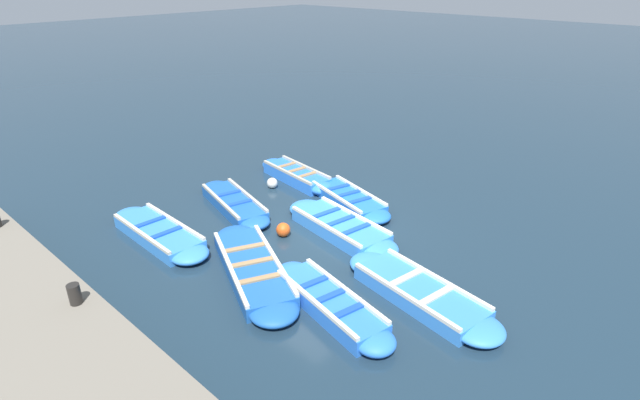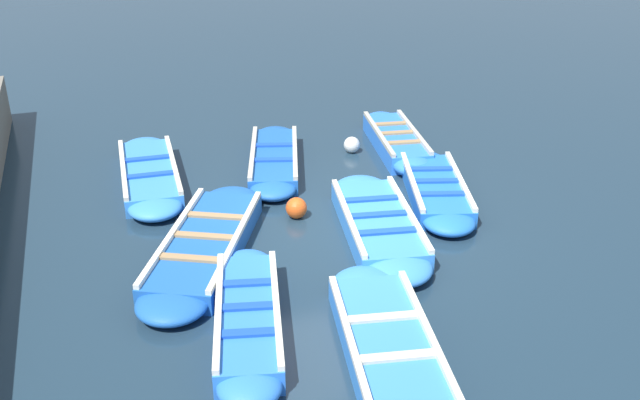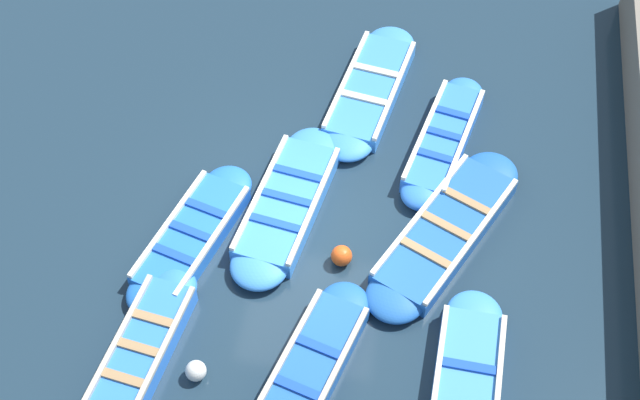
{
  "view_description": "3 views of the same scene",
  "coord_description": "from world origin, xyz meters",
  "px_view_note": "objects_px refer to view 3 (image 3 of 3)",
  "views": [
    {
      "loc": [
        -7.74,
        -7.37,
        5.91
      ],
      "look_at": [
        0.7,
        0.45,
        0.54
      ],
      "focal_mm": 28.0,
      "sensor_mm": 36.0,
      "label": 1
    },
    {
      "loc": [
        -3.42,
        -9.9,
        5.53
      ],
      "look_at": [
        -0.17,
        0.49,
        0.26
      ],
      "focal_mm": 42.0,
      "sensor_mm": 36.0,
      "label": 2
    },
    {
      "loc": [
        -1.6,
        8.56,
        11.91
      ],
      "look_at": [
        -0.04,
        -0.53,
        0.23
      ],
      "focal_mm": 50.0,
      "sensor_mm": 36.0,
      "label": 3
    }
  ],
  "objects_px": {
    "boat_bow_out": "(141,353)",
    "boat_alongside": "(192,237)",
    "buoy_orange_near": "(342,256)",
    "buoy_yellow_far": "(196,371)",
    "boat_tucked": "(445,232)",
    "boat_centre": "(287,204)",
    "boat_broadside": "(370,90)",
    "boat_outer_right": "(443,140)",
    "boat_drifting": "(308,372)",
    "boat_outer_left": "(465,395)"
  },
  "relations": [
    {
      "from": "boat_outer_right",
      "to": "boat_centre",
      "type": "relative_size",
      "value": 0.92
    },
    {
      "from": "boat_centre",
      "to": "boat_outer_left",
      "type": "bearing_deg",
      "value": 136.84
    },
    {
      "from": "boat_centre",
      "to": "buoy_orange_near",
      "type": "relative_size",
      "value": 10.69
    },
    {
      "from": "boat_outer_right",
      "to": "boat_centre",
      "type": "bearing_deg",
      "value": 37.2
    },
    {
      "from": "buoy_yellow_far",
      "to": "boat_outer_left",
      "type": "bearing_deg",
      "value": -175.87
    },
    {
      "from": "boat_outer_right",
      "to": "boat_alongside",
      "type": "height_order",
      "value": "boat_outer_right"
    },
    {
      "from": "boat_outer_left",
      "to": "boat_alongside",
      "type": "xyz_separation_m",
      "value": [
        4.59,
        -2.06,
        -0.0
      ]
    },
    {
      "from": "boat_outer_right",
      "to": "boat_drifting",
      "type": "bearing_deg",
      "value": 72.19
    },
    {
      "from": "buoy_yellow_far",
      "to": "boat_drifting",
      "type": "bearing_deg",
      "value": -170.82
    },
    {
      "from": "buoy_orange_near",
      "to": "boat_outer_right",
      "type": "bearing_deg",
      "value": -116.88
    },
    {
      "from": "boat_tucked",
      "to": "boat_centre",
      "type": "height_order",
      "value": "boat_centre"
    },
    {
      "from": "boat_outer_left",
      "to": "boat_centre",
      "type": "distance_m",
      "value": 4.36
    },
    {
      "from": "boat_bow_out",
      "to": "boat_alongside",
      "type": "bearing_deg",
      "value": -94.97
    },
    {
      "from": "boat_outer_right",
      "to": "boat_outer_left",
      "type": "relative_size",
      "value": 0.94
    },
    {
      "from": "boat_drifting",
      "to": "buoy_orange_near",
      "type": "distance_m",
      "value": 2.11
    },
    {
      "from": "boat_broadside",
      "to": "buoy_yellow_far",
      "type": "height_order",
      "value": "boat_broadside"
    },
    {
      "from": "buoy_orange_near",
      "to": "buoy_yellow_far",
      "type": "xyz_separation_m",
      "value": [
        1.79,
        2.37,
        -0.02
      ]
    },
    {
      "from": "boat_drifting",
      "to": "buoy_orange_near",
      "type": "xyz_separation_m",
      "value": [
        -0.16,
        -2.1,
        0.03
      ]
    },
    {
      "from": "boat_outer_left",
      "to": "boat_alongside",
      "type": "relative_size",
      "value": 1.07
    },
    {
      "from": "boat_bow_out",
      "to": "boat_drifting",
      "type": "bearing_deg",
      "value": -176.98
    },
    {
      "from": "buoy_orange_near",
      "to": "boat_centre",
      "type": "bearing_deg",
      "value": -40.32
    },
    {
      "from": "boat_outer_right",
      "to": "boat_outer_left",
      "type": "xyz_separation_m",
      "value": [
        -0.72,
        4.85,
        -0.01
      ]
    },
    {
      "from": "boat_outer_left",
      "to": "boat_tucked",
      "type": "distance_m",
      "value": 2.9
    },
    {
      "from": "boat_outer_right",
      "to": "boat_centre",
      "type": "distance_m",
      "value": 3.09
    },
    {
      "from": "boat_drifting",
      "to": "boat_outer_left",
      "type": "bearing_deg",
      "value": -179.51
    },
    {
      "from": "boat_alongside",
      "to": "buoy_yellow_far",
      "type": "height_order",
      "value": "boat_alongside"
    },
    {
      "from": "boat_drifting",
      "to": "buoy_yellow_far",
      "type": "bearing_deg",
      "value": 9.18
    },
    {
      "from": "boat_bow_out",
      "to": "boat_broadside",
      "type": "bearing_deg",
      "value": -113.31
    },
    {
      "from": "boat_outer_right",
      "to": "boat_alongside",
      "type": "distance_m",
      "value": 4.78
    },
    {
      "from": "boat_outer_left",
      "to": "boat_centre",
      "type": "relative_size",
      "value": 0.98
    },
    {
      "from": "boat_outer_left",
      "to": "boat_drifting",
      "type": "height_order",
      "value": "boat_outer_left"
    },
    {
      "from": "boat_broadside",
      "to": "boat_outer_left",
      "type": "bearing_deg",
      "value": 110.22
    },
    {
      "from": "boat_bow_out",
      "to": "buoy_yellow_far",
      "type": "distance_m",
      "value": 0.88
    },
    {
      "from": "boat_outer_left",
      "to": "boat_drifting",
      "type": "relative_size",
      "value": 1.04
    },
    {
      "from": "boat_bow_out",
      "to": "boat_tucked",
      "type": "xyz_separation_m",
      "value": [
        -4.27,
        -3.0,
        -0.02
      ]
    },
    {
      "from": "boat_outer_right",
      "to": "buoy_orange_near",
      "type": "bearing_deg",
      "value": 63.12
    },
    {
      "from": "boat_outer_left",
      "to": "boat_alongside",
      "type": "bearing_deg",
      "value": -24.17
    },
    {
      "from": "boat_outer_left",
      "to": "boat_drifting",
      "type": "bearing_deg",
      "value": 0.49
    },
    {
      "from": "boat_drifting",
      "to": "boat_alongside",
      "type": "xyz_separation_m",
      "value": [
        2.31,
        -2.08,
        0.0
      ]
    },
    {
      "from": "buoy_orange_near",
      "to": "buoy_yellow_far",
      "type": "bearing_deg",
      "value": 52.93
    },
    {
      "from": "boat_tucked",
      "to": "boat_broadside",
      "type": "bearing_deg",
      "value": -61.52
    },
    {
      "from": "boat_alongside",
      "to": "boat_broadside",
      "type": "bearing_deg",
      "value": -122.16
    },
    {
      "from": "buoy_orange_near",
      "to": "boat_bow_out",
      "type": "bearing_deg",
      "value": 40.03
    },
    {
      "from": "boat_broadside",
      "to": "boat_alongside",
      "type": "distance_m",
      "value": 4.54
    },
    {
      "from": "boat_bow_out",
      "to": "boat_alongside",
      "type": "distance_m",
      "value": 2.22
    },
    {
      "from": "boat_bow_out",
      "to": "boat_drifting",
      "type": "xyz_separation_m",
      "value": [
        -2.5,
        -0.13,
        -0.03
      ]
    },
    {
      "from": "boat_tucked",
      "to": "boat_centre",
      "type": "distance_m",
      "value": 2.67
    },
    {
      "from": "boat_outer_left",
      "to": "boat_broadside",
      "type": "xyz_separation_m",
      "value": [
        2.18,
        -5.91,
        -0.0
      ]
    },
    {
      "from": "boat_outer_right",
      "to": "boat_alongside",
      "type": "relative_size",
      "value": 1.01
    },
    {
      "from": "boat_drifting",
      "to": "boat_tucked",
      "type": "bearing_deg",
      "value": -121.61
    }
  ]
}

